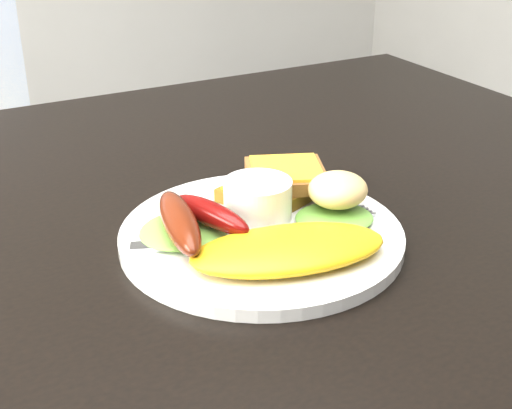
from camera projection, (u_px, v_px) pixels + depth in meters
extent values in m
cube|color=black|center=(140.00, 239.00, 0.67)|extent=(1.20, 0.80, 0.04)
cylinder|color=white|center=(261.00, 235.00, 0.63)|extent=(0.25, 0.25, 0.01)
ellipsoid|color=#67A538|center=(185.00, 230.00, 0.61)|extent=(0.10, 0.10, 0.01)
ellipsoid|color=#478326|center=(334.00, 218.00, 0.64)|extent=(0.08, 0.08, 0.01)
ellipsoid|color=orange|center=(289.00, 249.00, 0.57)|extent=(0.18, 0.11, 0.02)
ellipsoid|color=#5F1B09|center=(179.00, 222.00, 0.59)|extent=(0.05, 0.12, 0.03)
ellipsoid|color=#6C0506|center=(211.00, 214.00, 0.60)|extent=(0.05, 0.09, 0.02)
cylinder|color=white|center=(258.00, 200.00, 0.64)|extent=(0.08, 0.08, 0.04)
cube|color=#7A6316|center=(267.00, 193.00, 0.68)|extent=(0.09, 0.09, 0.01)
cube|color=olive|center=(286.00, 176.00, 0.68)|extent=(0.10, 0.10, 0.01)
ellipsoid|color=#FAF2B0|center=(338.00, 190.00, 0.64)|extent=(0.07, 0.07, 0.03)
cube|color=#ADAFB7|center=(230.00, 243.00, 0.60)|extent=(0.16, 0.08, 0.00)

